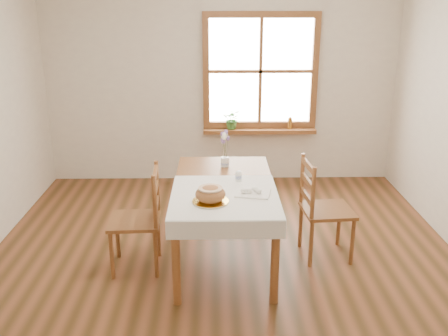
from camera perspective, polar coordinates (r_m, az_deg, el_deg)
The scene contains 18 objects.
ground at distance 4.56m, azimuth 0.07°, elevation -12.02°, with size 5.00×5.00×0.00m, color brown.
room_walls at distance 3.96m, azimuth 0.08°, elevation 9.68°, with size 4.60×5.10×2.65m.
window at distance 6.46m, azimuth 4.18°, elevation 10.97°, with size 1.46×0.08×1.46m.
window_sill at distance 6.54m, azimuth 4.08°, elevation 4.28°, with size 1.46×0.20×0.05m.
dining_table at distance 4.53m, azimuth 0.00°, elevation -2.81°, with size 0.90×1.60×0.75m.
table_linen at distance 4.21m, azimuth 0.07°, elevation -3.21°, with size 0.91×0.99×0.01m, color silver.
chair_left at distance 4.52m, azimuth -10.21°, elevation -5.77°, with size 0.44×0.47×0.95m, color brown, non-canonical shape.
chair_right at distance 4.75m, azimuth 11.73°, elevation -4.57°, with size 0.45×0.47×0.96m, color brown, non-canonical shape.
bread_plate at distance 4.07m, azimuth -1.56°, elevation -3.85°, with size 0.29×0.29×0.02m, color silver.
bread_loaf at distance 4.04m, azimuth -1.57°, elevation -2.86°, with size 0.25×0.25×0.14m, color #AB6E3C.
egg_napkin at distance 4.25m, azimuth 3.32°, elevation -2.86°, with size 0.28×0.24×0.01m, color silver.
eggs at distance 4.24m, azimuth 3.33°, elevation -2.48°, with size 0.22×0.20×0.05m, color white, non-canonical shape.
salt_shaker at distance 4.55m, azimuth 1.58°, elevation -0.87°, with size 0.04×0.04×0.08m, color silver.
pepper_shaker at distance 4.51m, azimuth 1.70°, elevation -0.92°, with size 0.05×0.05×0.10m, color silver.
flower_vase at distance 4.92m, azimuth 0.09°, elevation 0.63°, with size 0.08×0.08×0.09m, color silver.
lavender_bouquet at distance 4.87m, azimuth 0.09°, elevation 2.68°, with size 0.15×0.15×0.28m, color #755698, non-canonical shape.
potted_plant at distance 6.49m, azimuth 0.96°, elevation 5.35°, with size 0.23×0.26×0.20m, color #3A702C.
amber_bottle at distance 6.56m, azimuth 7.54°, elevation 5.15°, with size 0.06×0.06×0.16m, color #A4641E.
Camera 1 is at (-0.07, -3.90, 2.35)m, focal length 40.00 mm.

